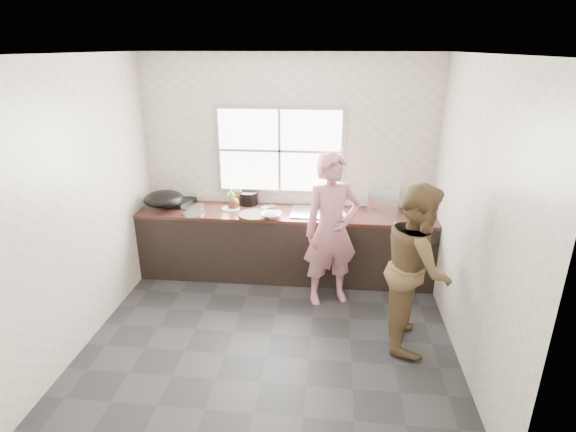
# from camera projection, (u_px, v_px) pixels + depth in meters

# --- Properties ---
(floor) EXTENTS (3.60, 3.20, 0.01)m
(floor) POSITION_uv_depth(u_px,v_px,m) (272.00, 334.00, 4.59)
(floor) COLOR #252527
(floor) RESTS_ON ground
(ceiling) EXTENTS (3.60, 3.20, 0.01)m
(ceiling) POSITION_uv_depth(u_px,v_px,m) (267.00, 53.00, 3.63)
(ceiling) COLOR silver
(ceiling) RESTS_ON wall_back
(wall_back) EXTENTS (3.60, 0.01, 2.70)m
(wall_back) POSITION_uv_depth(u_px,v_px,m) (288.00, 166.00, 5.60)
(wall_back) COLOR beige
(wall_back) RESTS_ON ground
(wall_left) EXTENTS (0.01, 3.20, 2.70)m
(wall_left) POSITION_uv_depth(u_px,v_px,m) (83.00, 203.00, 4.28)
(wall_left) COLOR beige
(wall_left) RESTS_ON ground
(wall_right) EXTENTS (0.01, 3.20, 2.70)m
(wall_right) POSITION_uv_depth(u_px,v_px,m) (473.00, 217.00, 3.94)
(wall_right) COLOR silver
(wall_right) RESTS_ON ground
(wall_front) EXTENTS (3.60, 0.01, 2.70)m
(wall_front) POSITION_uv_depth(u_px,v_px,m) (231.00, 304.00, 2.62)
(wall_front) COLOR beige
(wall_front) RESTS_ON ground
(cabinet) EXTENTS (3.60, 0.62, 0.82)m
(cabinet) POSITION_uv_depth(u_px,v_px,m) (285.00, 245.00, 5.64)
(cabinet) COLOR black
(cabinet) RESTS_ON floor
(countertop) EXTENTS (3.60, 0.64, 0.04)m
(countertop) POSITION_uv_depth(u_px,v_px,m) (285.00, 213.00, 5.49)
(countertop) COLOR #351A15
(countertop) RESTS_ON cabinet
(sink) EXTENTS (0.55, 0.45, 0.02)m
(sink) POSITION_uv_depth(u_px,v_px,m) (314.00, 212.00, 5.45)
(sink) COLOR silver
(sink) RESTS_ON countertop
(faucet) EXTENTS (0.02, 0.02, 0.30)m
(faucet) POSITION_uv_depth(u_px,v_px,m) (315.00, 196.00, 5.58)
(faucet) COLOR silver
(faucet) RESTS_ON countertop
(window_frame) EXTENTS (1.60, 0.05, 1.10)m
(window_frame) POSITION_uv_depth(u_px,v_px,m) (280.00, 151.00, 5.53)
(window_frame) COLOR #9EA0A5
(window_frame) RESTS_ON wall_back
(window_glazing) EXTENTS (1.50, 0.01, 1.00)m
(window_glazing) POSITION_uv_depth(u_px,v_px,m) (279.00, 151.00, 5.50)
(window_glazing) COLOR white
(window_glazing) RESTS_ON window_frame
(woman) EXTENTS (0.69, 0.57, 1.62)m
(woman) POSITION_uv_depth(u_px,v_px,m) (331.00, 235.00, 4.93)
(woman) COLOR #C17381
(woman) RESTS_ON floor
(person_side) EXTENTS (0.67, 0.83, 1.62)m
(person_side) POSITION_uv_depth(u_px,v_px,m) (417.00, 267.00, 4.22)
(person_side) COLOR brown
(person_side) RESTS_ON floor
(cutting_board) EXTENTS (0.48, 0.48, 0.04)m
(cutting_board) POSITION_uv_depth(u_px,v_px,m) (255.00, 215.00, 5.31)
(cutting_board) COLOR black
(cutting_board) RESTS_ON countertop
(cleaver) EXTENTS (0.20, 0.19, 0.01)m
(cleaver) POSITION_uv_depth(u_px,v_px,m) (268.00, 206.00, 5.54)
(cleaver) COLOR #A8ABAF
(cleaver) RESTS_ON cutting_board
(bowl_mince) EXTENTS (0.24, 0.24, 0.06)m
(bowl_mince) POSITION_uv_depth(u_px,v_px,m) (271.00, 215.00, 5.29)
(bowl_mince) COLOR white
(bowl_mince) RESTS_ON countertop
(bowl_crabs) EXTENTS (0.22, 0.22, 0.06)m
(bowl_crabs) POSITION_uv_depth(u_px,v_px,m) (335.00, 217.00, 5.22)
(bowl_crabs) COLOR white
(bowl_crabs) RESTS_ON countertop
(bowl_held) EXTENTS (0.20, 0.20, 0.06)m
(bowl_held) POSITION_uv_depth(u_px,v_px,m) (344.00, 218.00, 5.21)
(bowl_held) COLOR white
(bowl_held) RESTS_ON countertop
(black_pot) EXTENTS (0.26, 0.26, 0.16)m
(black_pot) POSITION_uv_depth(u_px,v_px,m) (249.00, 198.00, 5.71)
(black_pot) COLOR black
(black_pot) RESTS_ON countertop
(plate_food) EXTENTS (0.24, 0.24, 0.02)m
(plate_food) POSITION_uv_depth(u_px,v_px,m) (231.00, 209.00, 5.56)
(plate_food) COLOR silver
(plate_food) RESTS_ON countertop
(bottle_green) EXTENTS (0.12, 0.12, 0.27)m
(bottle_green) POSITION_uv_depth(u_px,v_px,m) (231.00, 198.00, 5.55)
(bottle_green) COLOR #559B32
(bottle_green) RESTS_ON countertop
(bottle_brown_tall) EXTENTS (0.08, 0.08, 0.17)m
(bottle_brown_tall) POSITION_uv_depth(u_px,v_px,m) (241.00, 198.00, 5.72)
(bottle_brown_tall) COLOR #472F11
(bottle_brown_tall) RESTS_ON countertop
(bottle_brown_short) EXTENTS (0.17, 0.17, 0.18)m
(bottle_brown_short) POSITION_uv_depth(u_px,v_px,m) (233.00, 202.00, 5.56)
(bottle_brown_short) COLOR #4E1C13
(bottle_brown_short) RESTS_ON countertop
(glass_jar) EXTENTS (0.09, 0.09, 0.10)m
(glass_jar) POSITION_uv_depth(u_px,v_px,m) (230.00, 200.00, 5.74)
(glass_jar) COLOR white
(glass_jar) RESTS_ON countertop
(burner) EXTENTS (0.44, 0.44, 0.05)m
(burner) POSITION_uv_depth(u_px,v_px,m) (177.00, 202.00, 5.76)
(burner) COLOR black
(burner) RESTS_ON countertop
(wok) EXTENTS (0.63, 0.63, 0.18)m
(wok) POSITION_uv_depth(u_px,v_px,m) (164.00, 199.00, 5.48)
(wok) COLOR black
(wok) RESTS_ON burner
(dish_rack) EXTENTS (0.42, 0.33, 0.28)m
(dish_rack) POSITION_uv_depth(u_px,v_px,m) (385.00, 198.00, 5.53)
(dish_rack) COLOR silver
(dish_rack) RESTS_ON countertop
(pot_lid_left) EXTENTS (0.33, 0.33, 0.01)m
(pot_lid_left) POSITION_uv_depth(u_px,v_px,m) (194.00, 214.00, 5.41)
(pot_lid_left) COLOR silver
(pot_lid_left) RESTS_ON countertop
(pot_lid_right) EXTENTS (0.29, 0.29, 0.01)m
(pot_lid_right) POSITION_uv_depth(u_px,v_px,m) (193.00, 207.00, 5.63)
(pot_lid_right) COLOR silver
(pot_lid_right) RESTS_ON countertop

